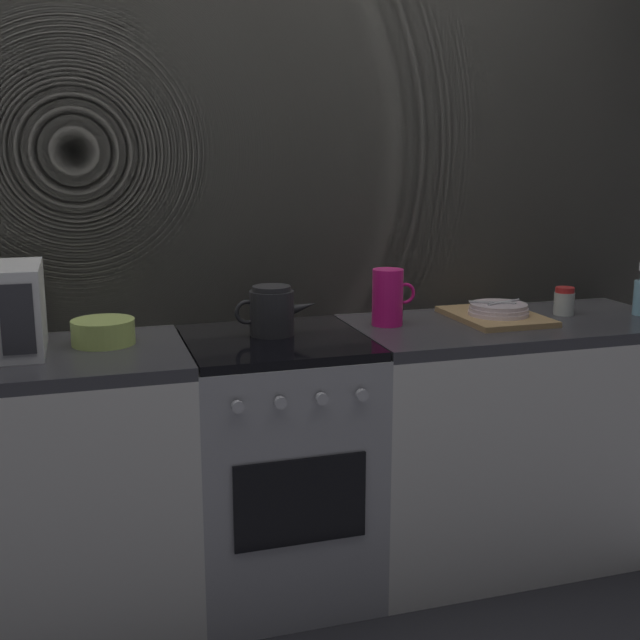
# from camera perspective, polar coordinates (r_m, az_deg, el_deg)

# --- Properties ---
(ground_plane) EXTENTS (8.00, 8.00, 0.00)m
(ground_plane) POSITION_cam_1_polar(r_m,az_deg,el_deg) (2.95, -3.03, -18.52)
(ground_plane) COLOR #2D2D33
(back_wall) EXTENTS (3.60, 0.05, 2.40)m
(back_wall) POSITION_cam_1_polar(r_m,az_deg,el_deg) (2.87, -4.87, 5.99)
(back_wall) COLOR #B2AD9E
(back_wall) RESTS_ON ground_plane
(stove_unit) EXTENTS (0.60, 0.63, 0.90)m
(stove_unit) POSITION_cam_1_polar(r_m,az_deg,el_deg) (2.75, -3.13, -10.45)
(stove_unit) COLOR #9E9EA3
(stove_unit) RESTS_ON ground_plane
(counter_right) EXTENTS (1.20, 0.60, 0.90)m
(counter_right) POSITION_cam_1_polar(r_m,az_deg,el_deg) (3.08, 13.54, -8.28)
(counter_right) COLOR silver
(counter_right) RESTS_ON ground_plane
(kettle) EXTENTS (0.28, 0.15, 0.17)m
(kettle) POSITION_cam_1_polar(r_m,az_deg,el_deg) (2.64, -3.47, 0.66)
(kettle) COLOR #262628
(kettle) RESTS_ON stove_unit
(mixing_bowl) EXTENTS (0.20, 0.20, 0.08)m
(mixing_bowl) POSITION_cam_1_polar(r_m,az_deg,el_deg) (2.61, -15.42, -0.83)
(mixing_bowl) COLOR #B7D166
(mixing_bowl) RESTS_ON counter_left
(pitcher) EXTENTS (0.16, 0.11, 0.20)m
(pitcher) POSITION_cam_1_polar(r_m,az_deg,el_deg) (2.79, 4.95, 1.66)
(pitcher) COLOR #E5197A
(pitcher) RESTS_ON counter_right
(dish_pile) EXTENTS (0.30, 0.40, 0.07)m
(dish_pile) POSITION_cam_1_polar(r_m,az_deg,el_deg) (2.95, 12.67, 0.49)
(dish_pile) COLOR tan
(dish_pile) RESTS_ON counter_right
(spice_jar) EXTENTS (0.08, 0.08, 0.10)m
(spice_jar) POSITION_cam_1_polar(r_m,az_deg,el_deg) (3.10, 17.26, 1.30)
(spice_jar) COLOR silver
(spice_jar) RESTS_ON counter_right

